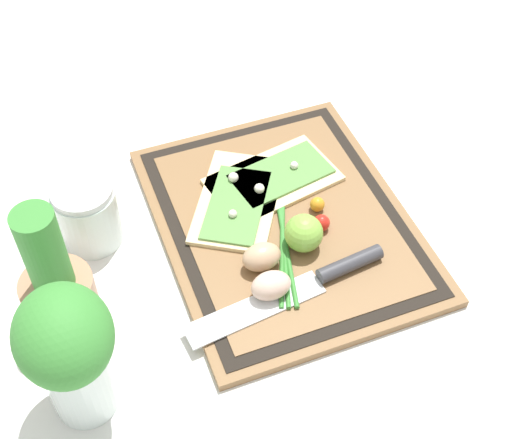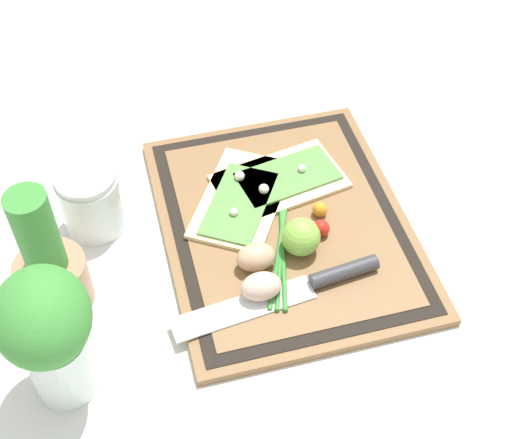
{
  "view_description": "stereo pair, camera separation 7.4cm",
  "coord_description": "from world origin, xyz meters",
  "px_view_note": "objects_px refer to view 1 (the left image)",
  "views": [
    {
      "loc": [
        -0.64,
        0.29,
        0.83
      ],
      "look_at": [
        0.0,
        0.05,
        0.03
      ],
      "focal_mm": 50.0,
      "sensor_mm": 36.0,
      "label": 1
    },
    {
      "loc": [
        -0.67,
        0.22,
        0.83
      ],
      "look_at": [
        0.0,
        0.05,
        0.03
      ],
      "focal_mm": 50.0,
      "sensor_mm": 36.0,
      "label": 2
    }
  ],
  "objects_px": {
    "egg_pink": "(271,286)",
    "sauce_jar": "(88,217)",
    "egg_brown": "(262,257)",
    "cherry_tomato_yellow": "(318,205)",
    "pizza_slice_near": "(275,178)",
    "herb_pot": "(56,285)",
    "herb_glass": "(69,350)",
    "pizza_slice_far": "(238,201)",
    "cherry_tomato_red": "(321,223)",
    "lime": "(304,233)",
    "knife": "(319,278)"
  },
  "relations": [
    {
      "from": "cherry_tomato_red",
      "to": "herb_pot",
      "type": "distance_m",
      "value": 0.39
    },
    {
      "from": "egg_brown",
      "to": "cherry_tomato_red",
      "type": "bearing_deg",
      "value": -72.64
    },
    {
      "from": "cherry_tomato_yellow",
      "to": "sauce_jar",
      "type": "xyz_separation_m",
      "value": [
        0.08,
        0.33,
        0.02
      ]
    },
    {
      "from": "lime",
      "to": "cherry_tomato_red",
      "type": "height_order",
      "value": "lime"
    },
    {
      "from": "cherry_tomato_yellow",
      "to": "pizza_slice_near",
      "type": "bearing_deg",
      "value": 24.79
    },
    {
      "from": "herb_glass",
      "to": "herb_pot",
      "type": "bearing_deg",
      "value": 0.25
    },
    {
      "from": "egg_brown",
      "to": "herb_glass",
      "type": "bearing_deg",
      "value": 111.55
    },
    {
      "from": "knife",
      "to": "herb_glass",
      "type": "height_order",
      "value": "herb_glass"
    },
    {
      "from": "egg_pink",
      "to": "cherry_tomato_red",
      "type": "distance_m",
      "value": 0.14
    },
    {
      "from": "egg_pink",
      "to": "pizza_slice_far",
      "type": "bearing_deg",
      "value": -4.97
    },
    {
      "from": "pizza_slice_far",
      "to": "herb_pot",
      "type": "height_order",
      "value": "herb_pot"
    },
    {
      "from": "egg_brown",
      "to": "cherry_tomato_yellow",
      "type": "relative_size",
      "value": 2.49
    },
    {
      "from": "cherry_tomato_red",
      "to": "sauce_jar",
      "type": "bearing_deg",
      "value": 69.57
    },
    {
      "from": "cherry_tomato_red",
      "to": "knife",
      "type": "bearing_deg",
      "value": 154.02
    },
    {
      "from": "pizza_slice_far",
      "to": "herb_glass",
      "type": "height_order",
      "value": "herb_glass"
    },
    {
      "from": "knife",
      "to": "sauce_jar",
      "type": "bearing_deg",
      "value": 53.1
    },
    {
      "from": "egg_pink",
      "to": "herb_pot",
      "type": "bearing_deg",
      "value": 74.15
    },
    {
      "from": "herb_pot",
      "to": "egg_brown",
      "type": "bearing_deg",
      "value": -95.46
    },
    {
      "from": "pizza_slice_near",
      "to": "lime",
      "type": "xyz_separation_m",
      "value": [
        -0.14,
        0.01,
        0.02
      ]
    },
    {
      "from": "knife",
      "to": "egg_brown",
      "type": "bearing_deg",
      "value": 49.63
    },
    {
      "from": "pizza_slice_far",
      "to": "egg_pink",
      "type": "distance_m",
      "value": 0.18
    },
    {
      "from": "pizza_slice_near",
      "to": "herb_glass",
      "type": "xyz_separation_m",
      "value": [
        -0.26,
        0.36,
        0.1
      ]
    },
    {
      "from": "pizza_slice_near",
      "to": "sauce_jar",
      "type": "relative_size",
      "value": 2.06
    },
    {
      "from": "egg_brown",
      "to": "cherry_tomato_red",
      "type": "height_order",
      "value": "egg_brown"
    },
    {
      "from": "cherry_tomato_red",
      "to": "lime",
      "type": "bearing_deg",
      "value": 118.31
    },
    {
      "from": "egg_pink",
      "to": "egg_brown",
      "type": "bearing_deg",
      "value": -6.79
    },
    {
      "from": "herb_pot",
      "to": "herb_glass",
      "type": "height_order",
      "value": "herb_pot"
    },
    {
      "from": "cherry_tomato_red",
      "to": "cherry_tomato_yellow",
      "type": "height_order",
      "value": "cherry_tomato_red"
    },
    {
      "from": "pizza_slice_far",
      "to": "sauce_jar",
      "type": "xyz_separation_m",
      "value": [
        0.03,
        0.22,
        0.02
      ]
    },
    {
      "from": "egg_pink",
      "to": "cherry_tomato_yellow",
      "type": "relative_size",
      "value": 2.49
    },
    {
      "from": "pizza_slice_near",
      "to": "lime",
      "type": "distance_m",
      "value": 0.14
    },
    {
      "from": "sauce_jar",
      "to": "herb_glass",
      "type": "relative_size",
      "value": 0.51
    },
    {
      "from": "pizza_slice_near",
      "to": "herb_pot",
      "type": "height_order",
      "value": "herb_pot"
    },
    {
      "from": "pizza_slice_near",
      "to": "pizza_slice_far",
      "type": "bearing_deg",
      "value": 108.63
    },
    {
      "from": "cherry_tomato_red",
      "to": "cherry_tomato_yellow",
      "type": "relative_size",
      "value": 1.11
    },
    {
      "from": "pizza_slice_far",
      "to": "egg_pink",
      "type": "height_order",
      "value": "egg_pink"
    },
    {
      "from": "egg_brown",
      "to": "cherry_tomato_red",
      "type": "distance_m",
      "value": 0.11
    },
    {
      "from": "egg_brown",
      "to": "cherry_tomato_yellow",
      "type": "xyz_separation_m",
      "value": [
        0.07,
        -0.12,
        -0.01
      ]
    },
    {
      "from": "pizza_slice_near",
      "to": "knife",
      "type": "relative_size",
      "value": 0.71
    },
    {
      "from": "pizza_slice_near",
      "to": "lime",
      "type": "bearing_deg",
      "value": 175.5
    },
    {
      "from": "egg_pink",
      "to": "sauce_jar",
      "type": "bearing_deg",
      "value": 45.39
    },
    {
      "from": "egg_pink",
      "to": "sauce_jar",
      "type": "height_order",
      "value": "sauce_jar"
    },
    {
      "from": "lime",
      "to": "herb_glass",
      "type": "xyz_separation_m",
      "value": [
        -0.12,
        0.35,
        0.08
      ]
    },
    {
      "from": "egg_brown",
      "to": "herb_pot",
      "type": "bearing_deg",
      "value": 84.54
    },
    {
      "from": "knife",
      "to": "herb_glass",
      "type": "distance_m",
      "value": 0.36
    },
    {
      "from": "herb_glass",
      "to": "cherry_tomato_yellow",
      "type": "bearing_deg",
      "value": -65.7
    },
    {
      "from": "lime",
      "to": "herb_pot",
      "type": "relative_size",
      "value": 0.27
    },
    {
      "from": "pizza_slice_near",
      "to": "herb_glass",
      "type": "bearing_deg",
      "value": 125.99
    },
    {
      "from": "pizza_slice_far",
      "to": "knife",
      "type": "xyz_separation_m",
      "value": [
        -0.18,
        -0.06,
        0.0
      ]
    },
    {
      "from": "herb_glass",
      "to": "egg_pink",
      "type": "bearing_deg",
      "value": -77.75
    }
  ]
}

